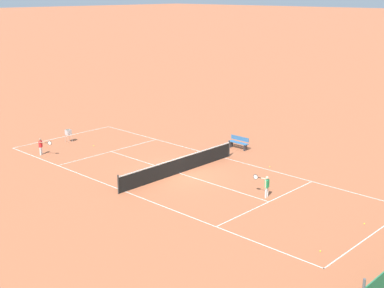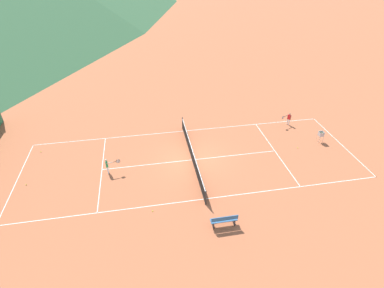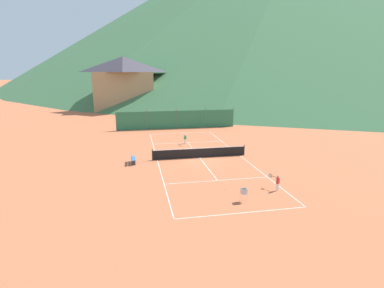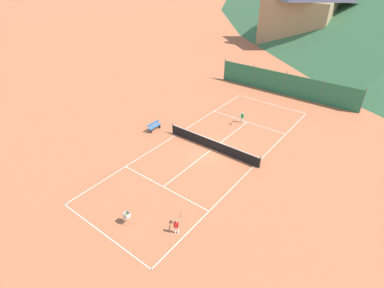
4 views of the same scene
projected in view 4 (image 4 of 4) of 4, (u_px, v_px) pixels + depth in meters
name	position (u px, v px, depth m)	size (l,w,h in m)	color
ground_plane	(212.00, 149.00, 26.32)	(600.00, 600.00, 0.00)	#B7603D
court_line_markings	(212.00, 149.00, 26.32)	(8.25, 23.85, 0.01)	white
tennis_net	(212.00, 144.00, 26.05)	(9.18, 0.08, 1.06)	#2D2D2D
windscreen_fence_far	(285.00, 84.00, 36.02)	(17.28, 0.08, 2.90)	#2D754C
player_far_baseline	(177.00, 225.00, 18.05)	(0.48, 0.96, 1.12)	white
player_near_baseline	(242.00, 117.00, 30.12)	(0.39, 1.00, 1.15)	white
tennis_ball_by_net_left	(193.00, 121.00, 30.79)	(0.07, 0.07, 0.07)	#CCE033
tennis_ball_alley_left	(145.00, 201.00, 20.74)	(0.07, 0.07, 0.07)	#CCE033
tennis_ball_near_corner	(293.00, 113.00, 32.19)	(0.07, 0.07, 0.07)	#CCE033
tennis_ball_by_net_right	(262.00, 104.00, 34.18)	(0.07, 0.07, 0.07)	#CCE033
ball_hopper	(127.00, 216.00, 18.68)	(0.36, 0.36, 0.89)	#B7B7BC
courtside_bench	(154.00, 126.00, 28.92)	(0.36, 1.50, 0.84)	#336699
alpine_chalet	(301.00, 12.00, 53.76)	(13.00, 10.00, 11.20)	tan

